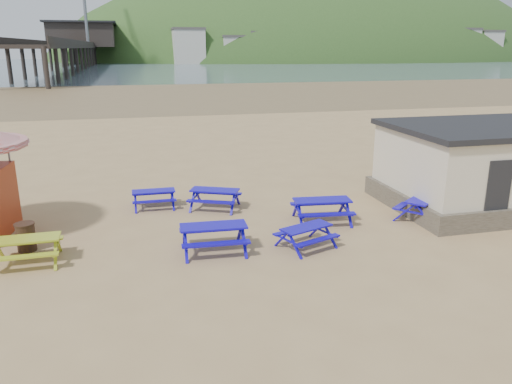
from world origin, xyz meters
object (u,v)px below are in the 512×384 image
object	(u,v)px
picnic_table_blue_a	(154,199)
amenity_block	(487,166)
litter_bin	(26,237)
picnic_table_yellow	(27,251)
picnic_table_blue_b	(215,199)

from	to	relation	value
picnic_table_blue_a	amenity_block	bearing A→B (deg)	-11.91
picnic_table_blue_a	amenity_block	world-z (taller)	amenity_block
litter_bin	amenity_block	size ratio (longest dim) A/B	0.12
picnic_table_yellow	litter_bin	bearing A→B (deg)	99.70
picnic_table_yellow	picnic_table_blue_a	bearing A→B (deg)	48.51
picnic_table_blue_b	picnic_table_yellow	bearing A→B (deg)	-123.82
picnic_table_yellow	amenity_block	xyz separation A→B (m)	(16.26, 1.69, 1.18)
litter_bin	picnic_table_blue_a	bearing A→B (deg)	40.54
litter_bin	amenity_block	distance (m)	16.51
litter_bin	amenity_block	world-z (taller)	amenity_block
picnic_table_blue_b	picnic_table_yellow	size ratio (longest dim) A/B	1.20
picnic_table_blue_b	picnic_table_blue_a	bearing A→B (deg)	-173.20
picnic_table_blue_a	picnic_table_blue_b	world-z (taller)	picnic_table_blue_b
picnic_table_blue_a	amenity_block	size ratio (longest dim) A/B	0.22
picnic_table_blue_a	litter_bin	size ratio (longest dim) A/B	1.86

